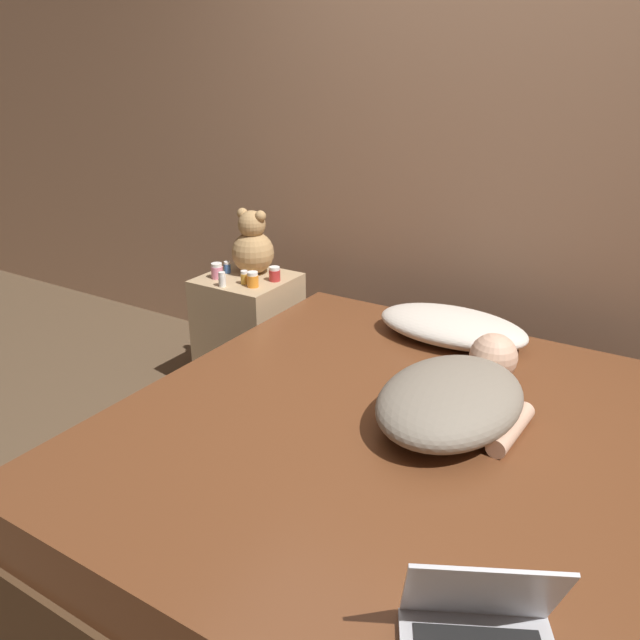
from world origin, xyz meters
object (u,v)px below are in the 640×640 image
(bottle_blue, at_px, (227,267))
(bottle_red, at_px, (275,274))
(pillow, at_px, (452,326))
(bottle_orange, at_px, (253,280))
(laptop, at_px, (482,640))
(teddy_bear, at_px, (253,246))
(person_lying, at_px, (457,395))
(bottle_amber, at_px, (244,278))
(bottle_pink, at_px, (217,271))
(bottle_white, at_px, (222,279))

(bottle_blue, xyz_separation_m, bottle_red, (0.27, 0.02, 0.01))
(pillow, bearing_deg, bottle_orange, -174.05)
(laptop, bearing_deg, teddy_bear, 110.99)
(person_lying, relative_size, bottle_red, 10.96)
(pillow, distance_m, bottle_amber, 0.99)
(bottle_blue, bearing_deg, bottle_pink, -81.47)
(bottle_amber, distance_m, bottle_orange, 0.06)
(bottle_blue, bearing_deg, bottle_red, 4.84)
(bottle_red, relative_size, bottle_orange, 0.96)
(bottle_pink, distance_m, bottle_red, 0.28)
(bottle_pink, bearing_deg, bottle_red, 24.07)
(laptop, bearing_deg, bottle_pink, 115.88)
(person_lying, distance_m, bottle_orange, 1.26)
(bottle_blue, relative_size, bottle_white, 0.82)
(person_lying, xyz_separation_m, bottle_blue, (-1.40, 0.58, 0.03))
(bottle_white, bearing_deg, person_lying, -17.53)
(pillow, xyz_separation_m, bottle_amber, (-0.99, -0.09, 0.06))
(bottle_blue, relative_size, bottle_pink, 0.76)
(bottle_blue, bearing_deg, bottle_white, -56.78)
(bottle_pink, height_order, bottle_amber, bottle_pink)
(bottle_orange, bearing_deg, laptop, -40.28)
(bottle_red, height_order, bottle_orange, bottle_orange)
(person_lying, distance_m, bottle_white, 1.35)
(laptop, xyz_separation_m, bottle_blue, (-1.75, 1.38, 0.06))
(laptop, bearing_deg, bottle_white, 116.02)
(bottle_white, height_order, bottle_red, same)
(pillow, distance_m, bottle_pink, 1.16)
(teddy_bear, distance_m, bottle_pink, 0.21)
(bottle_amber, height_order, bottle_red, bottle_red)
(teddy_bear, xyz_separation_m, bottle_blue, (-0.11, -0.07, -0.11))
(teddy_bear, bearing_deg, bottle_amber, -66.97)
(pillow, bearing_deg, bottle_pink, -175.62)
(person_lying, bearing_deg, bottle_orange, 160.91)
(laptop, relative_size, teddy_bear, 1.19)
(pillow, relative_size, teddy_bear, 1.93)
(pillow, relative_size, laptop, 1.62)
(pillow, distance_m, laptop, 1.49)
(person_lying, relative_size, laptop, 2.00)
(bottle_pink, bearing_deg, bottle_blue, 98.53)
(bottle_pink, height_order, bottle_red, bottle_pink)
(pillow, height_order, bottle_white, bottle_white)
(bottle_white, bearing_deg, laptop, -36.52)
(person_lying, height_order, bottle_pink, person_lying)
(bottle_pink, bearing_deg, bottle_amber, 0.29)
(pillow, relative_size, bottle_orange, 8.49)
(teddy_bear, distance_m, bottle_red, 0.20)
(laptop, height_order, bottle_pink, laptop)
(bottle_red, bearing_deg, bottle_white, -129.37)
(person_lying, distance_m, bottle_amber, 1.31)
(bottle_red, bearing_deg, bottle_orange, -105.97)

